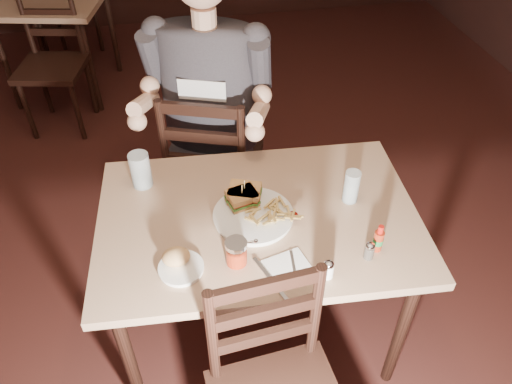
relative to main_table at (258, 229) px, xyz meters
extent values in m
plane|color=black|center=(-0.30, 0.33, -0.69)|extent=(7.00, 7.00, 0.00)
cube|color=tan|center=(0.00, 0.00, 0.06)|extent=(1.30, 0.91, 0.04)
cylinder|color=black|center=(-0.56, -0.30, -0.33)|extent=(0.05, 0.05, 0.73)
cylinder|color=black|center=(-0.52, 0.37, -0.33)|extent=(0.05, 0.05, 0.73)
cylinder|color=black|center=(0.52, -0.37, -0.33)|extent=(0.05, 0.05, 0.73)
cylinder|color=black|center=(0.56, 0.30, -0.33)|extent=(0.05, 0.05, 0.73)
cylinder|color=black|center=(-1.46, 2.33, -0.33)|extent=(0.04, 0.04, 0.73)
cylinder|color=black|center=(-1.31, 2.96, -0.33)|extent=(0.04, 0.04, 0.73)
cylinder|color=black|center=(-0.83, 2.19, -0.33)|extent=(0.04, 0.04, 0.73)
cylinder|color=black|center=(-0.69, 2.81, -0.33)|extent=(0.04, 0.04, 0.73)
cylinder|color=white|center=(-0.02, -0.01, 0.09)|extent=(0.32, 0.32, 0.02)
ellipsoid|color=maroon|center=(0.13, -0.04, 0.10)|extent=(0.04, 0.04, 0.01)
cylinder|color=silver|center=(-0.44, 0.28, 0.15)|extent=(0.09, 0.09, 0.15)
cylinder|color=silver|center=(0.38, 0.02, 0.15)|extent=(0.07, 0.07, 0.14)
cube|color=white|center=(0.05, -0.29, 0.08)|extent=(0.19, 0.18, 0.00)
cube|color=silver|center=(-0.02, -0.32, 0.08)|extent=(0.09, 0.21, 0.01)
cube|color=silver|center=(0.07, -0.28, 0.08)|extent=(0.03, 0.14, 0.00)
cylinder|color=white|center=(-0.32, -0.22, 0.08)|extent=(0.17, 0.17, 0.01)
ellipsoid|color=tan|center=(-0.33, -0.19, 0.12)|extent=(0.11, 0.09, 0.06)
camera|label=1|loc=(-0.28, -1.37, 1.45)|focal=35.00mm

